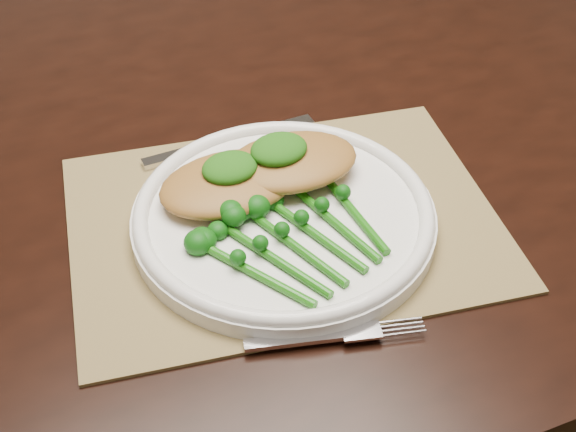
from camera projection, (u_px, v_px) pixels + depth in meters
name	position (u px, v px, depth m)	size (l,w,h in m)	color
dining_table	(283.00, 337.00, 1.16)	(1.68, 1.04, 0.75)	black
placemat	(284.00, 221.00, 0.79)	(0.42, 0.31, 0.00)	olive
dinner_plate	(284.00, 215.00, 0.78)	(0.30, 0.30, 0.03)	white
knife	(213.00, 146.00, 0.88)	(0.20, 0.03, 0.01)	silver
fork	(347.00, 334.00, 0.68)	(0.15, 0.06, 0.00)	silver
chicken_fillet_left	(229.00, 183.00, 0.78)	(0.14, 0.10, 0.03)	#A4702F
chicken_fillet_right	(292.00, 162.00, 0.80)	(0.14, 0.09, 0.03)	#A4702F
pesto_dollop_left	(230.00, 168.00, 0.78)	(0.06, 0.05, 0.02)	#12470A
pesto_dollop_right	(279.00, 149.00, 0.79)	(0.06, 0.05, 0.02)	#12470A
broccolini_bundle	(306.00, 241.00, 0.74)	(0.18, 0.20, 0.04)	#155D0C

